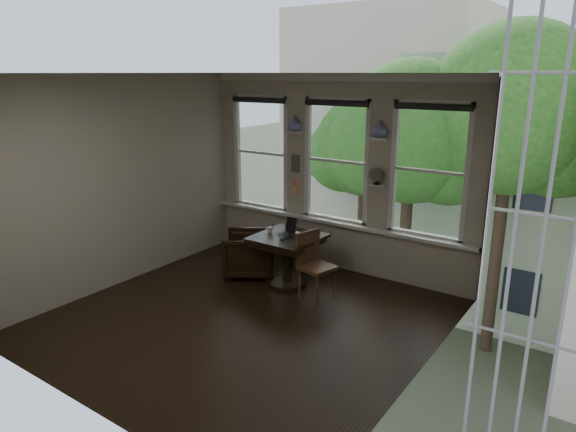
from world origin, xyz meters
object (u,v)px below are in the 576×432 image
Objects in this scene: laptop at (290,237)px; mug at (270,230)px; side_chair_right at (317,267)px; armchair_left at (249,254)px; table at (287,261)px.

mug is (-0.37, 0.02, 0.03)m from laptop.
armchair_left is at bearing 97.44° from side_chair_right.
side_chair_right is 9.52× the size of mug.
table is 1.21× the size of armchair_left.
side_chair_right reaches higher than table.
armchair_left is 7.69× the size of mug.
armchair_left is at bearing 178.94° from mug.
laptop is 0.37m from mug.
laptop is at bearing 91.48° from side_chair_right.
mug reaches higher than laptop.
armchair_left is (-0.72, -0.01, -0.04)m from table.
table is 9.31× the size of mug.
side_chair_right is (1.31, -0.13, 0.12)m from armchair_left.
armchair_left is at bearing -167.60° from laptop.
side_chair_right is 0.97m from mug.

